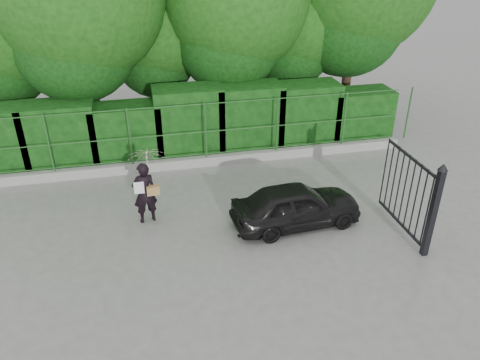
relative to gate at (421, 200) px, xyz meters
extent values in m
plane|color=gray|center=(-4.60, 0.72, -1.19)|extent=(80.00, 80.00, 0.00)
cube|color=#9E9E99|center=(-4.60, 5.22, -1.04)|extent=(14.00, 0.25, 0.30)
cylinder|color=#255823|center=(-8.80, 5.22, 0.01)|extent=(0.06, 0.06, 1.80)
cylinder|color=#255823|center=(-6.50, 5.22, 0.01)|extent=(0.06, 0.06, 1.80)
cylinder|color=#255823|center=(-4.20, 5.22, 0.01)|extent=(0.06, 0.06, 1.80)
cylinder|color=#255823|center=(-1.90, 5.22, 0.01)|extent=(0.06, 0.06, 1.80)
cylinder|color=#255823|center=(0.40, 5.22, 0.01)|extent=(0.06, 0.06, 1.80)
cylinder|color=#255823|center=(2.70, 5.22, 0.01)|extent=(0.06, 0.06, 1.80)
cylinder|color=#255823|center=(-4.60, 5.22, -0.79)|extent=(13.60, 0.03, 0.03)
cylinder|color=#255823|center=(-4.60, 5.22, -0.04)|extent=(13.60, 0.03, 0.03)
cylinder|color=#255823|center=(-4.60, 5.22, 0.86)|extent=(13.60, 0.03, 0.03)
cube|color=black|center=(-8.60, 6.22, -0.15)|extent=(2.20, 1.20, 2.07)
cube|color=black|center=(-6.60, 6.22, -0.26)|extent=(2.20, 1.20, 1.85)
cube|color=black|center=(-4.60, 6.22, -0.04)|extent=(2.20, 1.20, 2.29)
cube|color=black|center=(-2.60, 6.22, -0.07)|extent=(2.20, 1.20, 2.24)
cube|color=black|center=(-0.60, 6.22, -0.11)|extent=(2.20, 1.20, 2.15)
cube|color=black|center=(1.40, 6.22, -0.30)|extent=(2.20, 1.20, 1.78)
cylinder|color=black|center=(-10.10, 8.72, 0.69)|extent=(0.36, 0.36, 3.75)
sphere|color=#14470F|center=(-10.10, 8.72, 2.94)|extent=(4.50, 4.50, 4.50)
cylinder|color=black|center=(-7.60, 7.92, 1.06)|extent=(0.36, 0.36, 4.50)
cylinder|color=black|center=(-5.10, 9.22, 0.44)|extent=(0.36, 0.36, 3.25)
sphere|color=#14470F|center=(-5.10, 9.22, 2.39)|extent=(3.90, 3.90, 3.90)
cylinder|color=black|center=(-2.60, 8.22, 0.94)|extent=(0.36, 0.36, 4.25)
cylinder|color=black|center=(-0.10, 8.92, 0.56)|extent=(0.36, 0.36, 3.50)
sphere|color=#14470F|center=(-0.10, 8.92, 2.66)|extent=(4.20, 4.20, 4.20)
cylinder|color=black|center=(1.90, 8.52, 1.19)|extent=(0.36, 0.36, 4.75)
cube|color=black|center=(0.00, -0.48, -0.09)|extent=(0.14, 0.14, 2.20)
cone|color=black|center=(0.00, -0.48, 1.09)|extent=(0.22, 0.22, 0.16)
cube|color=black|center=(0.00, 0.67, -1.04)|extent=(0.05, 2.00, 0.06)
cube|color=black|center=(0.00, 0.67, 0.76)|extent=(0.05, 2.00, 0.06)
cylinder|color=black|center=(0.00, -0.28, -0.14)|extent=(0.04, 0.04, 1.90)
cylinder|color=black|center=(0.00, -0.03, -0.14)|extent=(0.04, 0.04, 1.90)
cylinder|color=black|center=(0.00, 0.22, -0.14)|extent=(0.04, 0.04, 1.90)
cylinder|color=black|center=(0.00, 0.47, -0.14)|extent=(0.04, 0.04, 1.90)
cylinder|color=black|center=(0.00, 0.72, -0.14)|extent=(0.04, 0.04, 1.90)
cylinder|color=black|center=(0.00, 0.97, -0.14)|extent=(0.04, 0.04, 1.90)
cylinder|color=black|center=(0.00, 1.22, -0.14)|extent=(0.04, 0.04, 1.90)
cylinder|color=black|center=(0.00, 1.47, -0.14)|extent=(0.04, 0.04, 1.90)
cylinder|color=black|center=(0.00, 1.72, -0.14)|extent=(0.04, 0.04, 1.90)
imported|color=black|center=(-6.22, 2.37, -0.36)|extent=(0.67, 0.51, 1.66)
imported|color=white|center=(-6.07, 2.42, 0.35)|extent=(0.92, 0.94, 0.85)
cube|color=olive|center=(-6.00, 2.29, -0.26)|extent=(0.32, 0.15, 0.24)
cube|color=white|center=(-6.34, 2.25, -0.13)|extent=(0.25, 0.02, 0.32)
imported|color=black|center=(-2.52, 1.40, -0.63)|extent=(3.38, 1.59, 1.12)
camera|label=1|loc=(-6.09, -8.10, 5.53)|focal=35.00mm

